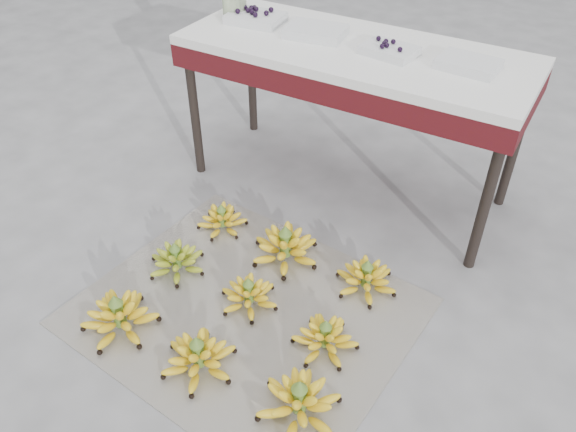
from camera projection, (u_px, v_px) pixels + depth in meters
The scene contains 17 objects.
ground at pixel (229, 302), 2.31m from camera, with size 60.00×60.00×0.00m, color slate.
newspaper_mat at pixel (246, 311), 2.26m from camera, with size 1.25×1.05×0.01m, color beige.
bunch_front_left at pixel (119, 317), 2.16m from camera, with size 0.36×0.36×0.18m.
bunch_front_center at pixel (199, 357), 2.01m from camera, with size 0.34×0.34×0.17m.
bunch_front_right at pixel (299, 402), 1.87m from camera, with size 0.37×0.37×0.18m.
bunch_mid_left at pixel (177, 260), 2.42m from camera, with size 0.32×0.32×0.15m.
bunch_mid_center at pixel (249, 295), 2.26m from camera, with size 0.31×0.31×0.15m.
bunch_mid_right at pixel (325, 338), 2.09m from camera, with size 0.29×0.29×0.15m.
bunch_back_left at pixel (222, 220), 2.64m from camera, with size 0.31×0.31×0.14m.
bunch_back_center at pixel (285, 247), 2.47m from camera, with size 0.39×0.39×0.19m.
bunch_back_right at pixel (366, 278), 2.33m from camera, with size 0.33×0.33×0.16m.
vendor_table at pixel (353, 64), 2.53m from camera, with size 1.58×0.63×0.76m.
tray_far_left at pixel (256, 17), 2.69m from camera, with size 0.27×0.21×0.07m.
tray_left at pixel (316, 31), 2.55m from camera, with size 0.29×0.23×0.04m.
tray_right at pixel (389, 50), 2.39m from camera, with size 0.25×0.19×0.06m.
tray_far_right at pixel (468, 64), 2.28m from camera, with size 0.25×0.19×0.04m.
glass_jar at pixel (234, 2), 2.71m from camera, with size 0.12×0.12×0.15m, color beige.
Camera 1 is at (1.01, -1.24, 1.72)m, focal length 35.00 mm.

